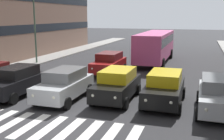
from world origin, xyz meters
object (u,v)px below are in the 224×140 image
at_px(car_1, 164,88).
at_px(car_4, 16,81).
at_px(car_2, 117,84).
at_px(bus_behind_traffic, 156,44).
at_px(street_lamp_right, 38,14).
at_px(car_3, 64,84).
at_px(car_row2_0, 109,63).
at_px(car_0, 218,95).

height_order(car_1, car_4, same).
relative_size(car_2, bus_behind_traffic, 0.42).
bearing_deg(car_4, street_lamp_right, -65.35).
xyz_separation_m(car_1, car_3, (5.42, 0.93, 0.00)).
bearing_deg(car_row2_0, car_0, 138.05).
height_order(car_0, car_3, same).
bearing_deg(street_lamp_right, car_4, 114.65).
bearing_deg(car_1, car_4, 7.23).
distance_m(car_2, car_4, 5.97).
relative_size(car_0, street_lamp_right, 0.58).
bearing_deg(car_4, car_1, -172.77).
distance_m(car_4, street_lamp_right, 11.61).
relative_size(car_3, car_row2_0, 1.00).
xyz_separation_m(car_0, street_lamp_right, (15.72, -9.43, 3.87)).
bearing_deg(car_3, car_row2_0, -90.96).
xyz_separation_m(car_row2_0, bus_behind_traffic, (-2.67, -6.88, 0.97)).
distance_m(car_3, street_lamp_right, 13.02).
relative_size(car_2, car_row2_0, 1.00).
xyz_separation_m(car_1, street_lamp_right, (13.07, -8.87, 3.87)).
distance_m(bus_behind_traffic, street_lamp_right, 11.77).
height_order(car_3, car_4, same).
relative_size(car_0, car_3, 1.00).
bearing_deg(car_4, car_3, -177.21).
bearing_deg(car_2, car_3, 17.85).
relative_size(car_0, car_1, 1.00).
xyz_separation_m(car_3, car_4, (3.09, 0.15, 0.00)).
bearing_deg(car_1, car_2, 0.61).
bearing_deg(bus_behind_traffic, car_row2_0, 68.81).
bearing_deg(street_lamp_right, car_2, 139.57).
bearing_deg(bus_behind_traffic, car_0, 110.62).
distance_m(car_1, car_3, 5.49).
bearing_deg(car_0, car_row2_0, -41.95).
bearing_deg(car_0, car_2, -5.76).
distance_m(car_2, street_lamp_right, 14.26).
relative_size(car_3, street_lamp_right, 0.58).
distance_m(car_1, street_lamp_right, 16.26).
bearing_deg(car_2, bus_behind_traffic, -90.00).
xyz_separation_m(car_1, car_2, (2.62, 0.03, 0.00)).
height_order(car_2, bus_behind_traffic, bus_behind_traffic).
bearing_deg(street_lamp_right, car_1, 145.83).
distance_m(car_2, car_3, 2.94).
xyz_separation_m(car_3, car_row2_0, (-0.13, -7.51, 0.00)).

